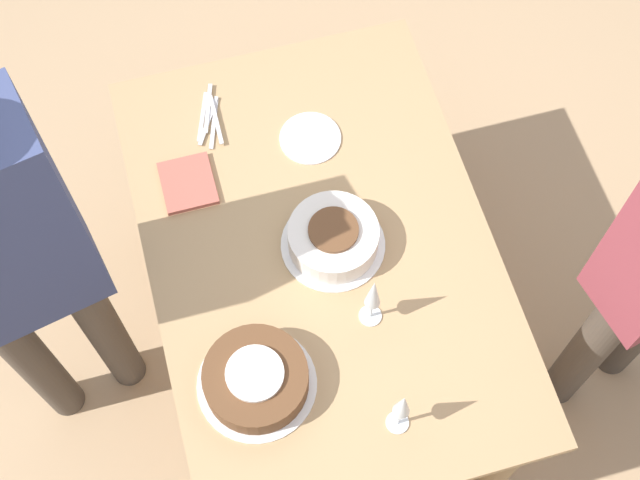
{
  "coord_description": "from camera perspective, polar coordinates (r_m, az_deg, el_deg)",
  "views": [
    {
      "loc": [
        0.99,
        -0.27,
        2.9
      ],
      "look_at": [
        0.0,
        0.0,
        0.8
      ],
      "focal_mm": 50.0,
      "sensor_mm": 36.0,
      "label": 1
    }
  ],
  "objects": [
    {
      "name": "dessert_plate_left",
      "position": [
        2.55,
        -0.63,
        6.53
      ],
      "size": [
        0.18,
        0.18,
        0.01
      ],
      "color": "silver",
      "rests_on": "dining_table"
    },
    {
      "name": "wine_glass_near",
      "position": [
        2.08,
        5.29,
        -10.56
      ],
      "size": [
        0.06,
        0.06,
        0.22
      ],
      "color": "silver",
      "rests_on": "dining_table"
    },
    {
      "name": "fork_pile",
      "position": [
        2.6,
        -7.07,
        7.78
      ],
      "size": [
        0.22,
        0.09,
        0.01
      ],
      "color": "silver",
      "rests_on": "dining_table"
    },
    {
      "name": "person_cutting",
      "position": [
        2.21,
        -19.61,
        -1.1
      ],
      "size": [
        0.3,
        0.44,
        1.67
      ],
      "rotation": [
        0.0,
        0.0,
        1.79
      ],
      "color": "#4C4238",
      "rests_on": "ground_plane"
    },
    {
      "name": "napkin_stack",
      "position": [
        2.49,
        -8.45,
        3.61
      ],
      "size": [
        0.17,
        0.14,
        0.02
      ],
      "color": "#B75B4C",
      "rests_on": "dining_table"
    },
    {
      "name": "cake_center_white",
      "position": [
        2.35,
        0.82,
        0.22
      ],
      "size": [
        0.28,
        0.28,
        0.1
      ],
      "color": "white",
      "rests_on": "dining_table"
    },
    {
      "name": "cake_front_chocolate",
      "position": [
        2.21,
        -4.12,
        -8.88
      ],
      "size": [
        0.3,
        0.3,
        0.1
      ],
      "color": "white",
      "rests_on": "dining_table"
    },
    {
      "name": "dining_table",
      "position": [
        2.49,
        0.0,
        -1.7
      ],
      "size": [
        1.36,
        0.92,
        0.75
      ],
      "color": "tan",
      "rests_on": "ground_plane"
    },
    {
      "name": "ground_plane",
      "position": [
        3.08,
        0.0,
        -6.57
      ],
      "size": [
        12.0,
        12.0,
        0.0
      ],
      "primitive_type": "plane",
      "color": "tan"
    },
    {
      "name": "wine_glass_far",
      "position": [
        2.18,
        3.42,
        -3.52
      ],
      "size": [
        0.06,
        0.06,
        0.22
      ],
      "color": "silver",
      "rests_on": "dining_table"
    }
  ]
}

